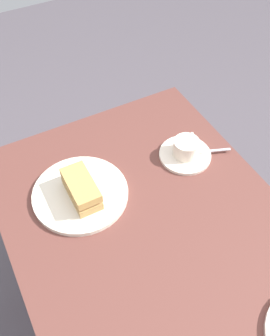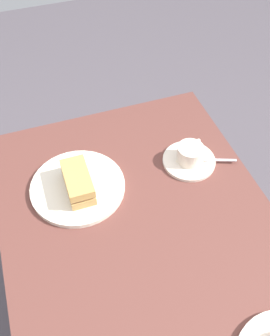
{
  "view_description": "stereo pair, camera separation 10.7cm",
  "coord_description": "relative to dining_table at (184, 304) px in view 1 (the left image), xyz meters",
  "views": [
    {
      "loc": [
        0.26,
        -0.28,
        1.6
      ],
      "look_at": [
        -0.35,
        0.04,
        0.78
      ],
      "focal_mm": 40.49,
      "sensor_mm": 36.0,
      "label": 1
    },
    {
      "loc": [
        0.31,
        -0.19,
        1.6
      ],
      "look_at": [
        -0.35,
        0.04,
        0.78
      ],
      "focal_mm": 40.49,
      "sensor_mm": 36.0,
      "label": 2
    }
  ],
  "objects": [
    {
      "name": "coffee_cup",
      "position": [
        -0.34,
        0.21,
        0.17
      ],
      "size": [
        0.08,
        0.09,
        0.05
      ],
      "color": "beige",
      "rests_on": "coffee_saucer"
    },
    {
      "name": "sandwich_front",
      "position": [
        -0.34,
        -0.13,
        0.18
      ],
      "size": [
        0.14,
        0.07,
        0.06
      ],
      "color": "tan",
      "rests_on": "sandwich_plate"
    },
    {
      "name": "coffee_saucer",
      "position": [
        -0.34,
        0.21,
        0.14
      ],
      "size": [
        0.16,
        0.16,
        0.01
      ],
      "primitive_type": "cylinder",
      "color": "beige",
      "rests_on": "dining_table"
    },
    {
      "name": "dining_table",
      "position": [
        0.0,
        0.0,
        0.0
      ],
      "size": [
        1.28,
        0.71,
        0.75
      ],
      "color": "brown",
      "rests_on": "ground_plane"
    },
    {
      "name": "sandwich_plate",
      "position": [
        -0.35,
        -0.13,
        0.14
      ],
      "size": [
        0.26,
        0.26,
        0.01
      ],
      "primitive_type": "cylinder",
      "color": "beige",
      "rests_on": "dining_table"
    },
    {
      "name": "spoon",
      "position": [
        -0.31,
        0.27,
        0.15
      ],
      "size": [
        0.05,
        0.1,
        0.01
      ],
      "color": "silver",
      "rests_on": "coffee_saucer"
    }
  ]
}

